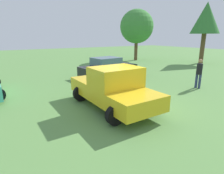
% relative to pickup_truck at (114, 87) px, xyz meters
% --- Properties ---
extents(ground_plane, '(80.00, 80.00, 0.00)m').
position_rel_pickup_truck_xyz_m(ground_plane, '(0.39, -0.17, -0.91)').
color(ground_plane, '#5B8C47').
extents(pickup_truck, '(2.36, 4.63, 1.78)m').
position_rel_pickup_truck_xyz_m(pickup_truck, '(0.00, 0.00, 0.00)').
color(pickup_truck, black).
rests_on(pickup_truck, ground_plane).
extents(sedan_near, '(4.47, 2.16, 1.45)m').
position_rel_pickup_truck_xyz_m(sedan_near, '(3.05, 5.58, -0.25)').
color(sedan_near, black).
rests_on(sedan_near, ground_plane).
extents(person_bystander, '(0.36, 0.36, 1.71)m').
position_rel_pickup_truck_xyz_m(person_bystander, '(5.89, 0.03, 0.06)').
color(person_bystander, navy).
rests_on(person_bystander, ground_plane).
extents(tree_back_left, '(3.01, 3.01, 6.44)m').
position_rel_pickup_truck_xyz_m(tree_back_left, '(15.67, 6.25, 3.84)').
color(tree_back_left, brown).
rests_on(tree_back_left, ground_plane).
extents(tree_back_right, '(4.03, 4.03, 6.09)m').
position_rel_pickup_truck_xyz_m(tree_back_right, '(11.13, 12.24, 3.15)').
color(tree_back_right, brown).
rests_on(tree_back_right, ground_plane).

